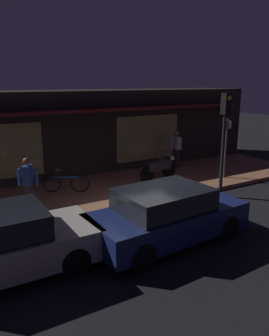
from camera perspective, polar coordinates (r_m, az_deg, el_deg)
name	(u,v)px	position (r m, az deg, el deg)	size (l,w,h in m)	color
ground_plane	(148,221)	(9.96, 2.23, -9.00)	(60.00, 60.00, 0.00)	black
sidewalk_slab	(103,191)	(12.40, -5.29, -3.89)	(18.00, 4.00, 0.15)	brown
storefront_building	(69,132)	(15.07, -11.01, 5.95)	(18.00, 3.30, 3.60)	black
motorcycle	(159,167)	(13.42, 4.18, 0.11)	(1.70, 0.55, 0.97)	black
bicycle_parked	(66,182)	(12.12, -11.60, -2.41)	(1.45, 0.89, 0.91)	black
person_photographer	(28,184)	(10.47, -17.55, -2.53)	(0.56, 0.44, 1.67)	#28232D
person_bystander	(176,149)	(15.30, 7.06, 3.28)	(0.61, 0.38, 1.67)	#28232D
sign_post	(226,145)	(13.99, 15.22, 3.85)	(0.44, 0.09, 2.40)	#47474C
traffic_light_pole	(224,127)	(11.81, 15.01, 6.73)	(0.24, 0.33, 3.60)	black
parked_car_far	(167,215)	(8.57, 5.46, -7.98)	(4.19, 1.99, 1.42)	black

